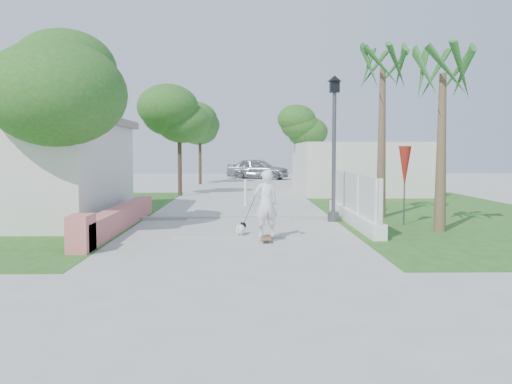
{
  "coord_description": "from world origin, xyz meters",
  "views": [
    {
      "loc": [
        0.19,
        -11.86,
        2.12
      ],
      "look_at": [
        0.47,
        2.76,
        1.1
      ],
      "focal_mm": 40.0,
      "sensor_mm": 36.0,
      "label": 1
    }
  ],
  "objects_px": {
    "street_lamp": "(334,142)",
    "skateboarder": "(258,207)",
    "bollard": "(245,192)",
    "parked_car": "(258,169)",
    "patio_umbrella": "(405,167)",
    "dog": "(241,229)"
  },
  "relations": [
    {
      "from": "dog",
      "to": "skateboarder",
      "type": "bearing_deg",
      "value": -31.58
    },
    {
      "from": "bollard",
      "to": "skateboarder",
      "type": "height_order",
      "value": "skateboarder"
    },
    {
      "from": "skateboarder",
      "to": "parked_car",
      "type": "height_order",
      "value": "skateboarder"
    },
    {
      "from": "bollard",
      "to": "skateboarder",
      "type": "xyz_separation_m",
      "value": [
        0.31,
        -8.2,
        0.23
      ]
    },
    {
      "from": "skateboarder",
      "to": "parked_car",
      "type": "distance_m",
      "value": 31.03
    },
    {
      "from": "patio_umbrella",
      "to": "skateboarder",
      "type": "bearing_deg",
      "value": -147.82
    },
    {
      "from": "patio_umbrella",
      "to": "dog",
      "type": "relative_size",
      "value": 4.38
    },
    {
      "from": "skateboarder",
      "to": "dog",
      "type": "xyz_separation_m",
      "value": [
        -0.42,
        0.51,
        -0.61
      ]
    },
    {
      "from": "street_lamp",
      "to": "patio_umbrella",
      "type": "height_order",
      "value": "street_lamp"
    },
    {
      "from": "patio_umbrella",
      "to": "dog",
      "type": "xyz_separation_m",
      "value": [
        -4.72,
        -2.19,
        -1.48
      ]
    },
    {
      "from": "bollard",
      "to": "skateboarder",
      "type": "relative_size",
      "value": 0.64
    },
    {
      "from": "skateboarder",
      "to": "parked_car",
      "type": "bearing_deg",
      "value": -106.75
    },
    {
      "from": "patio_umbrella",
      "to": "parked_car",
      "type": "bearing_deg",
      "value": 97.24
    },
    {
      "from": "skateboarder",
      "to": "street_lamp",
      "type": "bearing_deg",
      "value": -138.35
    },
    {
      "from": "bollard",
      "to": "patio_umbrella",
      "type": "xyz_separation_m",
      "value": [
        4.6,
        -5.5,
        1.1
      ]
    },
    {
      "from": "bollard",
      "to": "parked_car",
      "type": "relative_size",
      "value": 0.22
    },
    {
      "from": "skateboarder",
      "to": "dog",
      "type": "bearing_deg",
      "value": -65.62
    },
    {
      "from": "street_lamp",
      "to": "parked_car",
      "type": "bearing_deg",
      "value": 93.56
    },
    {
      "from": "street_lamp",
      "to": "patio_umbrella",
      "type": "bearing_deg",
      "value": -27.76
    },
    {
      "from": "street_lamp",
      "to": "dog",
      "type": "height_order",
      "value": "street_lamp"
    },
    {
      "from": "parked_car",
      "to": "street_lamp",
      "type": "bearing_deg",
      "value": -158.91
    },
    {
      "from": "street_lamp",
      "to": "skateboarder",
      "type": "relative_size",
      "value": 2.61
    }
  ]
}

